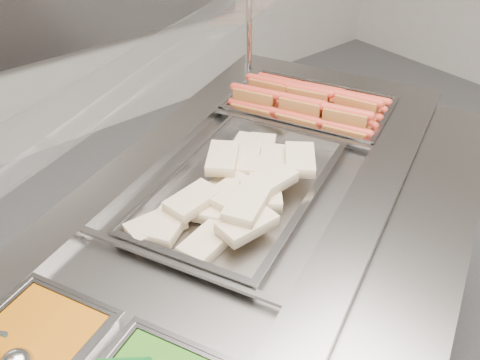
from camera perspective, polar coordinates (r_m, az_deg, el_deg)
steam_counter at (r=1.83m, az=-0.72°, el=-13.04°), size 2.07×1.53×0.91m
tray_rail at (r=1.45m, az=17.85°, el=-8.69°), size 1.76×1.05×0.05m
sneeze_guard at (r=1.44m, az=-9.01°, el=12.50°), size 1.64×0.95×0.44m
pan_hotdogs at (r=2.03m, az=7.37°, el=7.06°), size 0.54×0.65×0.10m
pan_wraps at (r=1.58m, az=0.16°, el=-1.26°), size 0.79×0.65×0.07m
pan_beans at (r=1.27m, az=-21.55°, el=-17.39°), size 0.37×0.34×0.10m
hotdogs_in_buns at (r=2.00m, az=7.31°, el=8.03°), size 0.49×0.59×0.12m
tortilla_wraps at (r=1.53m, az=-0.41°, el=-0.60°), size 0.64×0.45×0.10m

